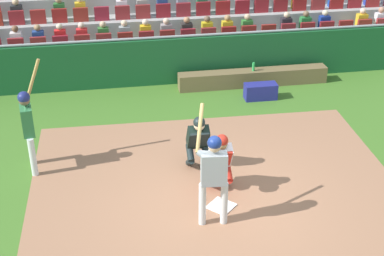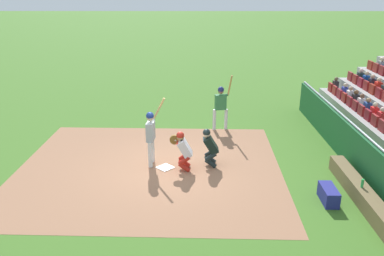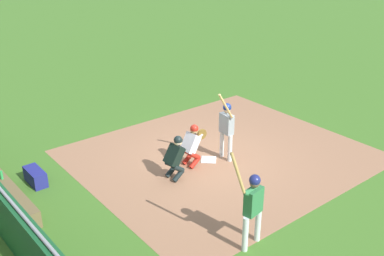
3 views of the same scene
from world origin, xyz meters
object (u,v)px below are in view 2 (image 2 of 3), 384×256
Objects in this scene: equipment_duffel_bag at (328,195)px; home_plate_marker at (165,167)px; water_bottle_on_bench at (362,183)px; on_deck_batter at (221,103)px; batter_at_plate at (151,132)px; catcher_crouching at (183,148)px; home_plate_umpire at (210,146)px; dugout_bench at (362,195)px.

home_plate_marker is at bearing 66.49° from equipment_duffel_bag.
water_bottle_on_bench is 0.10× the size of on_deck_batter.
batter_at_plate is 1.13m from catcher_crouching.
home_plate_umpire reaches higher than equipment_duffel_bag.
home_plate_marker is 1.90× the size of water_bottle_on_bench.
on_deck_batter is at bearing 31.12° from water_bottle_on_bench.
on_deck_batter is at bearing 31.34° from dugout_bench.
batter_at_plate reaches higher than equipment_duffel_bag.
home_plate_umpire is 1.52× the size of equipment_duffel_bag.
on_deck_batter is at bearing -9.52° from home_plate_umpire.
water_bottle_on_bench is (-2.21, -3.90, -0.13)m from home_plate_umpire.
home_plate_umpire is 3.80m from equipment_duffel_bag.
water_bottle_on_bench is (-2.03, -5.29, 0.54)m from home_plate_marker.
home_plate_umpire is at bearing -71.98° from catcher_crouching.
batter_at_plate is 1.88m from home_plate_umpire.
home_plate_umpire is (0.27, -0.83, -0.02)m from catcher_crouching.
water_bottle_on_bench is at bearing -111.72° from batter_at_plate.
home_plate_umpire is 3.40m from on_deck_batter.
home_plate_marker is at bearing 69.06° from water_bottle_on_bench.
catcher_crouching is at bearing -108.85° from batter_at_plate.
home_plate_marker is 0.20× the size of batter_at_plate.
on_deck_batter reaches higher than home_plate_marker.
batter_at_plate is 5.47m from equipment_duffel_bag.
catcher_crouching is 0.56× the size of on_deck_batter.
water_bottle_on_bench is at bearing -148.88° from on_deck_batter.
home_plate_marker is 1.56m from home_plate_umpire.
catcher_crouching is (-0.34, -1.00, -0.39)m from batter_at_plate.
batter_at_plate is 4.04m from on_deck_batter.
batter_at_plate is at bearing 59.69° from home_plate_marker.
on_deck_batter is (3.33, -0.56, 0.40)m from home_plate_umpire.
home_plate_marker is 0.11× the size of dugout_bench.
water_bottle_on_bench reaches higher than home_plate_marker.
home_plate_umpire is 0.55× the size of on_deck_batter.
catcher_crouching is at bearing 64.47° from equipment_duffel_bag.
water_bottle_on_bench is at bearing -90.55° from equipment_duffel_bag.
water_bottle_on_bench is at bearing -110.94° from home_plate_marker.
on_deck_batter is (3.60, -1.39, 0.38)m from catcher_crouching.
equipment_duffel_bag is (-2.01, -4.46, 0.19)m from home_plate_marker.
equipment_duffel_bag is at bearing 88.73° from water_bottle_on_bench.
catcher_crouching is 0.31× the size of dugout_bench.
home_plate_umpire is 0.31× the size of dugout_bench.
equipment_duffel_bag is 0.37× the size of on_deck_batter.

